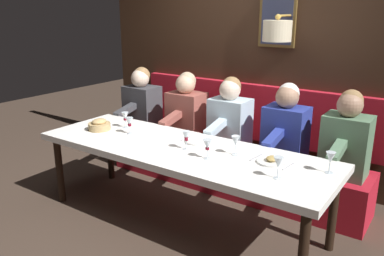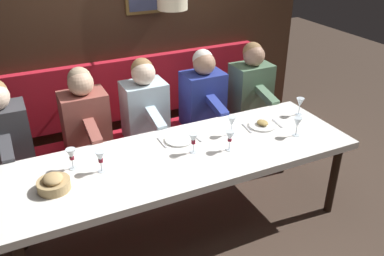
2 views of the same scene
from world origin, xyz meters
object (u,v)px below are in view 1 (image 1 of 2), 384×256
object	(u,v)px
wine_glass_1	(129,122)
wine_glass_3	(278,163)
diner_middle	(229,117)
wine_glass_6	(125,117)
diner_near	(286,127)
wine_glass_2	(186,137)
wine_glass_5	(236,141)
diner_far	(186,110)
wine_glass_0	(207,145)
diner_nearest	(346,137)
dining_table	(180,154)
bread_bowl	(99,125)
wine_glass_4	(330,158)
diner_farthest	(142,102)

from	to	relation	value
wine_glass_1	wine_glass_3	bearing A→B (deg)	-96.24
diner_middle	wine_glass_6	distance (m)	1.08
diner_near	wine_glass_2	xyz separation A→B (m)	(-0.89, 0.54, 0.04)
wine_glass_2	diner_middle	bearing A→B (deg)	5.04
wine_glass_5	wine_glass_6	distance (m)	1.30
diner_far	wine_glass_0	xyz separation A→B (m)	(-0.98, -0.91, 0.04)
wine_glass_2	wine_glass_5	world-z (taller)	same
diner_nearest	dining_table	bearing A→B (deg)	126.70
wine_glass_3	bread_bowl	world-z (taller)	wine_glass_3
diner_middle	wine_glass_6	size ratio (longest dim) A/B	4.82
wine_glass_2	diner_far	bearing A→B (deg)	35.45
wine_glass_4	diner_far	bearing A→B (deg)	68.50
diner_far	wine_glass_6	distance (m)	0.76
diner_farthest	wine_glass_1	xyz separation A→B (m)	(-0.84, -0.60, 0.04)
diner_nearest	bread_bowl	xyz separation A→B (m)	(-0.92, 2.16, -0.03)
diner_far	wine_glass_5	bearing A→B (deg)	-126.30
wine_glass_1	wine_glass_6	distance (m)	0.22
dining_table	wine_glass_2	bearing A→B (deg)	-99.07
diner_nearest	diner_near	xyz separation A→B (m)	(0.00, 0.57, 0.00)
dining_table	wine_glass_4	bearing A→B (deg)	-82.14
diner_middle	diner_farthest	distance (m)	1.23
wine_glass_1	wine_glass_5	size ratio (longest dim) A/B	1.00
dining_table	wine_glass_3	size ratio (longest dim) A/B	16.62
dining_table	diner_middle	xyz separation A→B (m)	(0.88, 0.00, 0.14)
wine_glass_3	wine_glass_5	distance (m)	0.54
diner_nearest	wine_glass_1	world-z (taller)	diner_nearest
dining_table	wine_glass_6	size ratio (longest dim) A/B	16.62
wine_glass_5	bread_bowl	world-z (taller)	wine_glass_5
wine_glass_1	wine_glass_6	xyz separation A→B (m)	(0.12, 0.18, 0.00)
dining_table	diner_far	xyz separation A→B (m)	(0.88, 0.56, 0.14)
diner_nearest	wine_glass_6	world-z (taller)	diner_nearest
wine_glass_4	wine_glass_6	size ratio (longest dim) A/B	1.00
diner_nearest	wine_glass_2	bearing A→B (deg)	128.89
wine_glass_4	bread_bowl	distance (m)	2.23
wine_glass_0	wine_glass_5	size ratio (longest dim) A/B	1.00
diner_nearest	diner_farthest	world-z (taller)	same
diner_middle	wine_glass_6	world-z (taller)	diner_middle
wine_glass_0	wine_glass_1	distance (m)	0.99
diner_middle	bread_bowl	world-z (taller)	diner_middle
diner_farthest	wine_glass_4	world-z (taller)	diner_farthest
diner_middle	wine_glass_5	size ratio (longest dim) A/B	4.82
diner_nearest	wine_glass_4	size ratio (longest dim) A/B	4.82
dining_table	wine_glass_0	bearing A→B (deg)	-105.78
diner_middle	diner_far	distance (m)	0.56
wine_glass_3	diner_far	bearing A→B (deg)	56.29
wine_glass_2	wine_glass_5	distance (m)	0.43
diner_middle	wine_glass_5	distance (m)	0.91
wine_glass_2	wine_glass_4	world-z (taller)	same
dining_table	wine_glass_0	distance (m)	0.40
wine_glass_4	bread_bowl	size ratio (longest dim) A/B	0.75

